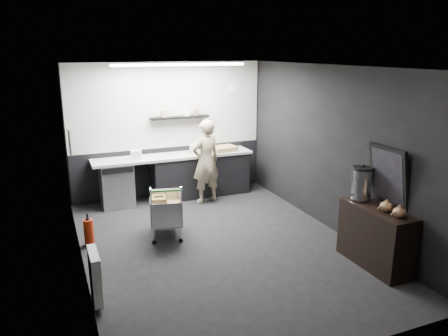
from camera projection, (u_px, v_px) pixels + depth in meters
name	position (u px, v px, depth m)	size (l,w,h in m)	color
floor	(219.00, 245.00, 6.76)	(5.50, 5.50, 0.00)	black
ceiling	(218.00, 67.00, 6.05)	(5.50, 5.50, 0.00)	white
wall_back	(169.00, 130.00, 8.85)	(5.50, 5.50, 0.00)	black
wall_front	(332.00, 230.00, 3.95)	(5.50, 5.50, 0.00)	black
wall_left	(76.00, 175.00, 5.66)	(5.50, 5.50, 0.00)	black
wall_right	(332.00, 149.00, 7.14)	(5.50, 5.50, 0.00)	black
kitchen_wall_panel	(168.00, 105.00, 8.70)	(3.95, 0.02, 1.70)	beige
dado_panel	(170.00, 171.00, 9.06)	(3.95, 0.02, 1.00)	black
floating_shelf	(179.00, 117.00, 8.74)	(1.20, 0.22, 0.04)	black
wall_clock	(232.00, 88.00, 9.13)	(0.20, 0.20, 0.03)	white
poster	(70.00, 141.00, 6.78)	(0.02, 0.30, 0.40)	white
poster_red_band	(69.00, 137.00, 6.76)	(0.01, 0.22, 0.10)	red
radiator	(95.00, 276.00, 5.15)	(0.10, 0.50, 0.60)	white
ceiling_strip	(180.00, 65.00, 7.70)	(2.40, 0.20, 0.04)	white
prep_counter	(181.00, 176.00, 8.84)	(3.20, 0.61, 0.90)	black
person	(206.00, 161.00, 8.49)	(0.60, 0.40, 1.65)	beige
shopping_cart	(166.00, 210.00, 7.03)	(0.66, 0.94, 0.91)	silver
sideboard	(376.00, 228.00, 6.03)	(0.48, 1.13, 1.69)	black
fire_extinguisher	(89.00, 231.00, 6.70)	(0.15, 0.15, 0.49)	#B7280C
cardboard_box	(224.00, 149.00, 9.01)	(0.49, 0.37, 0.10)	#A48557
pink_tub	(194.00, 149.00, 8.81)	(0.18, 0.18, 0.18)	beige
white_container	(136.00, 155.00, 8.33)	(0.19, 0.15, 0.17)	white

